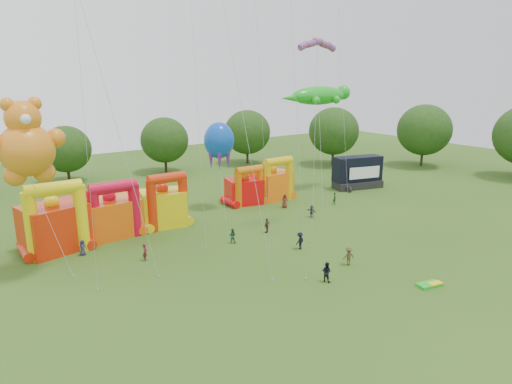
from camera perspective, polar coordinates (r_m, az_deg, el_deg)
ground at (r=35.46m, az=14.90°, el=-14.50°), size 160.00×160.00×0.00m
tree_ring at (r=32.44m, az=13.50°, el=-5.07°), size 120.67×122.74×12.07m
bouncy_castle_0 at (r=48.54m, az=-23.85°, el=-3.71°), size 6.54×5.70×7.22m
bouncy_castle_1 at (r=50.90m, az=-17.61°, el=-2.72°), size 5.77×4.78×6.27m
bouncy_castle_2 at (r=52.82m, az=-11.44°, el=-1.63°), size 5.54×4.81×6.35m
bouncy_castle_3 at (r=60.62m, az=-1.40°, el=0.40°), size 5.13×4.47×5.29m
bouncy_castle_4 at (r=62.91m, az=2.14°, el=1.17°), size 5.22×4.34×6.02m
stage_trailer at (r=70.67m, az=12.57°, el=2.37°), size 7.90×4.56×4.87m
teddy_bear_kite at (r=41.37m, az=-26.06°, el=2.71°), size 6.11×4.35×15.25m
gecko_kite at (r=63.62m, az=8.06°, el=6.11°), size 12.72×9.37×15.30m
octopus_kite at (r=56.42m, az=-4.40°, el=2.95°), size 4.41×7.33×11.19m
parafoil_kites at (r=41.27m, az=-7.12°, el=8.63°), size 28.09×13.07×29.35m
diamond_kites at (r=42.47m, az=-2.17°, el=12.40°), size 25.89×17.53×36.18m
folded_kite_bundle at (r=40.81m, az=20.89°, el=-10.75°), size 2.16×1.39×0.31m
spectator_0 at (r=47.00m, az=-20.87°, el=-6.51°), size 0.85×0.65×1.55m
spectator_1 at (r=43.99m, az=-13.70°, el=-7.31°), size 0.67×0.72×1.66m
spectator_2 at (r=47.11m, az=-2.97°, el=-5.48°), size 0.94×0.95×1.54m
spectator_3 at (r=45.63m, az=5.50°, el=-6.08°), size 1.25×0.91×1.74m
spectator_4 at (r=49.97m, az=1.39°, el=-4.19°), size 1.05×0.76×1.66m
spectator_5 at (r=55.55m, az=6.97°, el=-2.42°), size 0.61×1.45×1.52m
spectator_6 at (r=59.13m, az=3.60°, el=-1.12°), size 1.03×0.85×1.82m
spectator_7 at (r=61.52m, az=9.81°, el=-0.76°), size 0.67×0.73×1.67m
spectator_8 at (r=39.13m, az=8.80°, el=-9.84°), size 0.92×1.03×1.74m
spectator_9 at (r=42.64m, az=11.49°, el=-7.86°), size 1.23×0.89×1.72m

